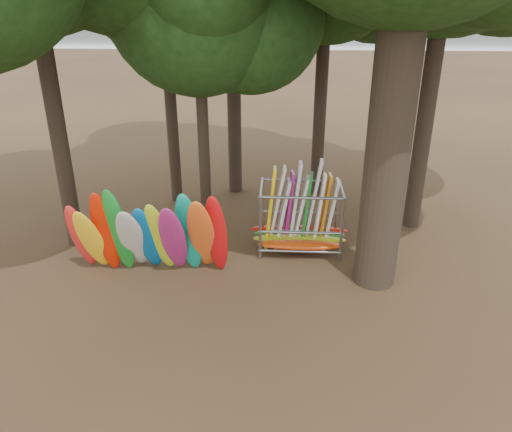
{
  "coord_description": "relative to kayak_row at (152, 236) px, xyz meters",
  "views": [
    {
      "loc": [
        1.29,
        -12.23,
        7.68
      ],
      "look_at": [
        0.57,
        1.5,
        1.4
      ],
      "focal_mm": 35.0,
      "sensor_mm": 36.0,
      "label": 1
    }
  ],
  "objects": [
    {
      "name": "kayak_row",
      "position": [
        0.0,
        0.0,
        0.0
      ],
      "size": [
        4.6,
        2.01,
        3.04
      ],
      "color": "red",
      "rests_on": "ground"
    },
    {
      "name": "ground",
      "position": [
        2.31,
        -0.15,
        -1.32
      ],
      "size": [
        120.0,
        120.0,
        0.0
      ],
      "primitive_type": "plane",
      "color": "#47331E",
      "rests_on": "ground"
    },
    {
      "name": "storage_rack",
      "position": [
        4.25,
        1.98,
        -0.31
      ],
      "size": [
        3.24,
        1.62,
        2.92
      ],
      "color": "gray",
      "rests_on": "ground"
    },
    {
      "name": "far_shore",
      "position": [
        2.31,
        109.85,
        0.68
      ],
      "size": [
        160.0,
        4.0,
        4.0
      ],
      "primitive_type": "cube",
      "color": "black",
      "rests_on": "ground"
    },
    {
      "name": "oak_5",
      "position": [
        1.05,
        3.42,
        6.02
      ],
      "size": [
        6.37,
        6.37,
        10.12
      ],
      "color": "black",
      "rests_on": "ground"
    },
    {
      "name": "lake",
      "position": [
        2.31,
        59.85,
        -1.32
      ],
      "size": [
        160.0,
        160.0,
        0.0
      ],
      "primitive_type": "plane",
      "color": "gray",
      "rests_on": "ground"
    }
  ]
}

